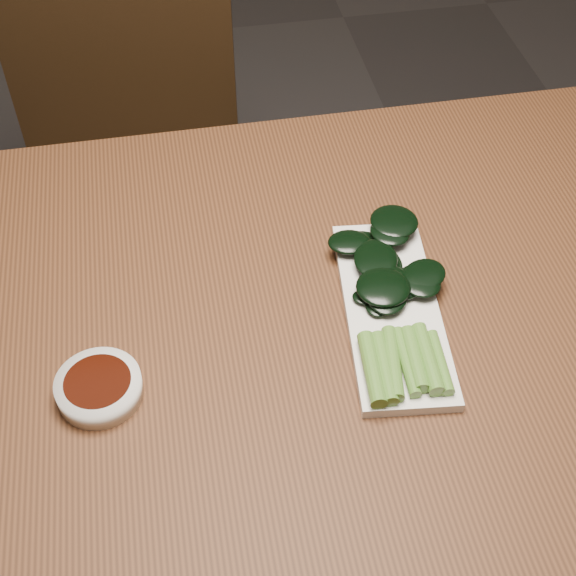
{
  "coord_description": "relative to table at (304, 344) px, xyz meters",
  "views": [
    {
      "loc": [
        -0.14,
        -0.64,
        1.52
      ],
      "look_at": [
        -0.02,
        0.03,
        0.76
      ],
      "focal_mm": 50.0,
      "sensor_mm": 36.0,
      "label": 1
    }
  ],
  "objects": [
    {
      "name": "ground",
      "position": [
        0.0,
        0.0,
        -0.68
      ],
      "size": [
        6.0,
        6.0,
        0.0
      ],
      "primitive_type": "plane",
      "color": "#2E2B2B",
      "rests_on": "ground"
    },
    {
      "name": "table",
      "position": [
        0.0,
        0.0,
        0.0
      ],
      "size": [
        1.4,
        0.8,
        0.75
      ],
      "color": "#4E2B16",
      "rests_on": "ground"
    },
    {
      "name": "chair_far",
      "position": [
        -0.23,
        0.66,
        -0.19
      ],
      "size": [
        0.51,
        0.51,
        0.89
      ],
      "rotation": [
        0.0,
        0.0,
        -0.13
      ],
      "color": "black",
      "rests_on": "ground"
    },
    {
      "name": "sauce_bowl",
      "position": [
        -0.26,
        -0.08,
        0.09
      ],
      "size": [
        0.1,
        0.1,
        0.03
      ],
      "color": "white",
      "rests_on": "table"
    },
    {
      "name": "serving_plate",
      "position": [
        0.1,
        -0.03,
        0.08
      ],
      "size": [
        0.15,
        0.31,
        0.01
      ],
      "rotation": [
        0.0,
        0.0,
        -0.11
      ],
      "color": "white",
      "rests_on": "table"
    },
    {
      "name": "gai_lan",
      "position": [
        0.11,
        -0.02,
        0.1
      ],
      "size": [
        0.15,
        0.32,
        0.02
      ],
      "color": "#55882F",
      "rests_on": "serving_plate"
    }
  ]
}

